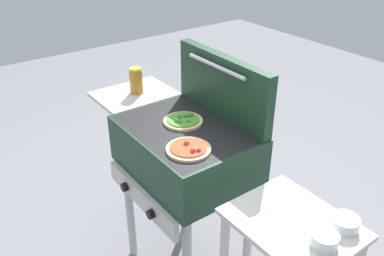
% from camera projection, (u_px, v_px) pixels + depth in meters
% --- Properties ---
extents(grill, '(0.96, 0.53, 0.90)m').
position_uv_depth(grill, '(183.00, 153.00, 1.95)').
color(grill, '#193823').
rests_on(grill, ground_plane).
extents(grill_lid_open, '(0.63, 0.08, 0.30)m').
position_uv_depth(grill_lid_open, '(223.00, 86.00, 1.91)').
color(grill_lid_open, '#193823').
rests_on(grill_lid_open, grill).
extents(pizza_veggie, '(0.19, 0.19, 0.04)m').
position_uv_depth(pizza_veggie, '(183.00, 121.00, 1.91)').
color(pizza_veggie, '#E0C17F').
rests_on(pizza_veggie, grill).
extents(pizza_pepperoni, '(0.19, 0.19, 0.03)m').
position_uv_depth(pizza_pepperoni, '(189.00, 149.00, 1.69)').
color(pizza_pepperoni, beige).
rests_on(pizza_pepperoni, grill).
extents(sauce_jar, '(0.07, 0.07, 0.14)m').
position_uv_depth(sauce_jar, '(136.00, 81.00, 2.18)').
color(sauce_jar, '#B77A1E').
rests_on(sauce_jar, grill).
extents(topping_bowl_near, '(0.09, 0.09, 0.04)m').
position_uv_depth(topping_bowl_near, '(325.00, 240.00, 1.34)').
color(topping_bowl_near, silver).
rests_on(topping_bowl_near, prep_table).
extents(topping_bowl_far, '(0.10, 0.10, 0.04)m').
position_uv_depth(topping_bowl_far, '(345.00, 224.00, 1.41)').
color(topping_bowl_far, silver).
rests_on(topping_bowl_far, prep_table).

